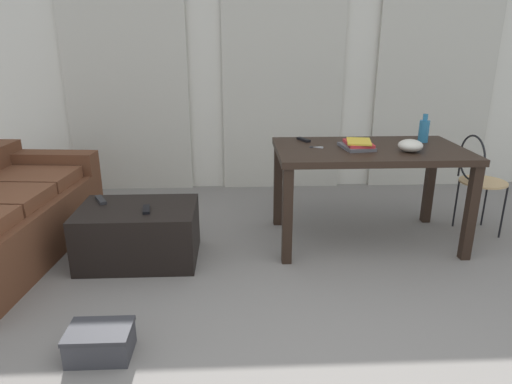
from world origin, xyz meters
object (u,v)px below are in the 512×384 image
at_px(wire_chair, 477,173).
at_px(shoebox, 100,342).
at_px(bowl, 410,146).
at_px(tv_remote_on_table, 304,140).
at_px(tv_remote_primary, 101,200).
at_px(craft_table, 369,160).
at_px(bottle_near, 424,130).
at_px(book_stack, 358,145).
at_px(coffee_table, 139,233).
at_px(tv_remote_secondary, 146,209).
at_px(scissors, 315,147).

xyz_separation_m(wire_chair, shoebox, (-2.68, -1.47, -0.44)).
height_order(wire_chair, bowl, bowl).
distance_m(tv_remote_on_table, tv_remote_primary, 1.65).
xyz_separation_m(craft_table, bowl, (0.26, -0.14, 0.14)).
distance_m(bottle_near, book_stack, 0.62).
bearing_deg(tv_remote_on_table, bowl, -53.59).
relative_size(coffee_table, bottle_near, 3.74).
height_order(book_stack, tv_remote_primary, book_stack).
bearing_deg(tv_remote_secondary, bowl, -4.00).
relative_size(tv_remote_primary, shoebox, 0.57).
distance_m(craft_table, tv_remote_on_table, 0.55).
bearing_deg(bottle_near, scissors, -170.19).
bearing_deg(bottle_near, book_stack, -161.31).
xyz_separation_m(bowl, tv_remote_secondary, (-1.92, -0.18, -0.40)).
bearing_deg(coffee_table, book_stack, 8.27).
distance_m(scissors, shoebox, 2.02).
bearing_deg(coffee_table, shoebox, -89.58).
bearing_deg(craft_table, coffee_table, -171.62).
xyz_separation_m(book_stack, scissors, (-0.32, 0.04, -0.03)).
height_order(craft_table, tv_remote_on_table, tv_remote_on_table).
xyz_separation_m(wire_chair, tv_remote_on_table, (-1.41, 0.15, 0.26)).
xyz_separation_m(wire_chair, bowl, (-0.68, -0.26, 0.30)).
height_order(tv_remote_primary, tv_remote_secondary, tv_remote_primary).
bearing_deg(scissors, coffee_table, -168.05).
bearing_deg(craft_table, shoebox, -142.12).
relative_size(book_stack, scissors, 2.77).
bearing_deg(tv_remote_primary, shoebox, -104.29).
bearing_deg(craft_table, book_stack, -169.84).
xyz_separation_m(tv_remote_on_table, tv_remote_secondary, (-1.19, -0.59, -0.36)).
bearing_deg(bowl, bottle_near, 55.12).
bearing_deg(tv_remote_secondary, book_stack, 1.72).
relative_size(book_stack, tv_remote_on_table, 1.99).
xyz_separation_m(craft_table, tv_remote_secondary, (-1.66, -0.33, -0.25)).
height_order(coffee_table, shoebox, coffee_table).
bearing_deg(craft_table, tv_remote_on_table, 150.80).
height_order(bowl, tv_remote_primary, bowl).
relative_size(coffee_table, wire_chair, 1.00).
bearing_deg(tv_remote_on_table, tv_remote_secondary, -177.94).
relative_size(coffee_table, tv_remote_secondary, 5.38).
bearing_deg(tv_remote_on_table, coffee_table, 177.91).
relative_size(coffee_table, tv_remote_on_table, 5.54).
height_order(tv_remote_on_table, shoebox, tv_remote_on_table).
xyz_separation_m(tv_remote_primary, tv_remote_secondary, (0.38, -0.21, -0.00)).
distance_m(bowl, shoebox, 2.45).
xyz_separation_m(coffee_table, shoebox, (0.01, -1.10, -0.12)).
bearing_deg(coffee_table, bowl, 3.26).
bearing_deg(wire_chair, tv_remote_primary, -175.64).
height_order(bottle_near, book_stack, bottle_near).
relative_size(craft_table, wire_chair, 1.71).
bearing_deg(craft_table, tv_remote_secondary, -168.88).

